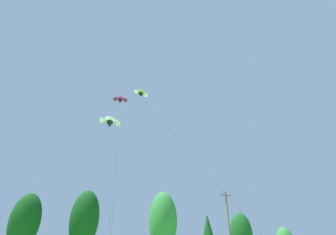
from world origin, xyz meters
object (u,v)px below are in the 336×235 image
(utility_pole, at_px, (229,227))
(parafoil_kite_mid_lime_white, at_px, (141,94))
(parafoil_kite_high_magenta, at_px, (120,100))
(parafoil_kite_far_white, at_px, (110,122))

(utility_pole, height_order, parafoil_kite_mid_lime_white, parafoil_kite_mid_lime_white)
(utility_pole, height_order, parafoil_kite_high_magenta, parafoil_kite_high_magenta)
(parafoil_kite_mid_lime_white, bearing_deg, parafoil_kite_far_white, 109.47)
(utility_pole, distance_m, parafoil_kite_high_magenta, 27.64)
(parafoil_kite_high_magenta, bearing_deg, utility_pole, 13.16)
(parafoil_kite_high_magenta, distance_m, parafoil_kite_far_white, 4.51)
(utility_pole, height_order, parafoil_kite_far_white, parafoil_kite_far_white)
(utility_pole, bearing_deg, parafoil_kite_far_white, -177.35)
(utility_pole, xyz_separation_m, parafoil_kite_far_white, (-21.43, -0.99, 15.60))
(parafoil_kite_mid_lime_white, bearing_deg, utility_pole, 28.55)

